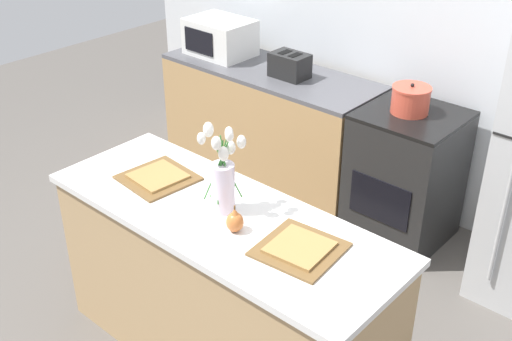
{
  "coord_description": "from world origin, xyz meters",
  "views": [
    {
      "loc": [
        1.77,
        -1.75,
        2.53
      ],
      "look_at": [
        0.0,
        0.25,
        1.02
      ],
      "focal_mm": 45.0,
      "sensor_mm": 36.0,
      "label": 1
    }
  ],
  "objects_px": {
    "flower_vase": "(223,176)",
    "plate_setting_right": "(300,248)",
    "pear_figurine": "(235,221)",
    "cooking_pot": "(411,100)",
    "stove_range": "(405,176)",
    "microwave": "(220,37)",
    "plate_setting_left": "(158,177)",
    "toaster": "(290,65)"
  },
  "relations": [
    {
      "from": "flower_vase",
      "to": "plate_setting_right",
      "type": "relative_size",
      "value": 1.23
    },
    {
      "from": "pear_figurine",
      "to": "cooking_pot",
      "type": "distance_m",
      "value": 1.66
    },
    {
      "from": "stove_range",
      "to": "flower_vase",
      "type": "bearing_deg",
      "value": -93.82
    },
    {
      "from": "cooking_pot",
      "to": "plate_setting_right",
      "type": "bearing_deg",
      "value": -76.4
    },
    {
      "from": "microwave",
      "to": "pear_figurine",
      "type": "bearing_deg",
      "value": -44.1
    },
    {
      "from": "plate_setting_left",
      "to": "microwave",
      "type": "height_order",
      "value": "microwave"
    },
    {
      "from": "pear_figurine",
      "to": "microwave",
      "type": "xyz_separation_m",
      "value": [
        -1.71,
        1.66,
        0.08
      ]
    },
    {
      "from": "toaster",
      "to": "microwave",
      "type": "distance_m",
      "value": 0.7
    },
    {
      "from": "pear_figurine",
      "to": "plate_setting_right",
      "type": "relative_size",
      "value": 0.36
    },
    {
      "from": "pear_figurine",
      "to": "plate_setting_right",
      "type": "height_order",
      "value": "pear_figurine"
    },
    {
      "from": "plate_setting_left",
      "to": "cooking_pot",
      "type": "height_order",
      "value": "cooking_pot"
    },
    {
      "from": "cooking_pot",
      "to": "plate_setting_left",
      "type": "bearing_deg",
      "value": -108.39
    },
    {
      "from": "stove_range",
      "to": "plate_setting_right",
      "type": "distance_m",
      "value": 1.69
    },
    {
      "from": "plate_setting_left",
      "to": "cooking_pot",
      "type": "bearing_deg",
      "value": 71.61
    },
    {
      "from": "toaster",
      "to": "cooking_pot",
      "type": "relative_size",
      "value": 1.17
    },
    {
      "from": "cooking_pot",
      "to": "flower_vase",
      "type": "bearing_deg",
      "value": -92.79
    },
    {
      "from": "stove_range",
      "to": "flower_vase",
      "type": "relative_size",
      "value": 2.02
    },
    {
      "from": "plate_setting_left",
      "to": "plate_setting_right",
      "type": "relative_size",
      "value": 1.0
    },
    {
      "from": "stove_range",
      "to": "plate_setting_left",
      "type": "bearing_deg",
      "value": -109.28
    },
    {
      "from": "stove_range",
      "to": "cooking_pot",
      "type": "xyz_separation_m",
      "value": [
        -0.03,
        -0.0,
        0.53
      ]
    },
    {
      "from": "microwave",
      "to": "toaster",
      "type": "bearing_deg",
      "value": -1.91
    },
    {
      "from": "cooking_pot",
      "to": "microwave",
      "type": "xyz_separation_m",
      "value": [
        -1.63,
        0.0,
        0.05
      ]
    },
    {
      "from": "plate_setting_right",
      "to": "flower_vase",
      "type": "bearing_deg",
      "value": 178.51
    },
    {
      "from": "flower_vase",
      "to": "pear_figurine",
      "type": "relative_size",
      "value": 3.41
    },
    {
      "from": "flower_vase",
      "to": "plate_setting_left",
      "type": "distance_m",
      "value": 0.48
    },
    {
      "from": "stove_range",
      "to": "cooking_pot",
      "type": "height_order",
      "value": "cooking_pot"
    },
    {
      "from": "flower_vase",
      "to": "toaster",
      "type": "bearing_deg",
      "value": 119.02
    },
    {
      "from": "pear_figurine",
      "to": "plate_setting_left",
      "type": "relative_size",
      "value": 0.36
    },
    {
      "from": "stove_range",
      "to": "flower_vase",
      "type": "xyz_separation_m",
      "value": [
        -0.1,
        -1.57,
        0.64
      ]
    },
    {
      "from": "pear_figurine",
      "to": "toaster",
      "type": "bearing_deg",
      "value": 121.79
    },
    {
      "from": "stove_range",
      "to": "microwave",
      "type": "bearing_deg",
      "value": -179.98
    },
    {
      "from": "flower_vase",
      "to": "plate_setting_left",
      "type": "xyz_separation_m",
      "value": [
        -0.45,
        -0.01,
        -0.17
      ]
    },
    {
      "from": "toaster",
      "to": "plate_setting_left",
      "type": "bearing_deg",
      "value": -75.29
    },
    {
      "from": "flower_vase",
      "to": "cooking_pot",
      "type": "height_order",
      "value": "flower_vase"
    },
    {
      "from": "stove_range",
      "to": "plate_setting_right",
      "type": "xyz_separation_m",
      "value": [
        0.35,
        -1.58,
        0.47
      ]
    },
    {
      "from": "stove_range",
      "to": "toaster",
      "type": "height_order",
      "value": "toaster"
    },
    {
      "from": "flower_vase",
      "to": "plate_setting_left",
      "type": "bearing_deg",
      "value": -178.47
    },
    {
      "from": "microwave",
      "to": "plate_setting_right",
      "type": "bearing_deg",
      "value": -38.15
    },
    {
      "from": "plate_setting_left",
      "to": "toaster",
      "type": "height_order",
      "value": "toaster"
    },
    {
      "from": "plate_setting_right",
      "to": "toaster",
      "type": "bearing_deg",
      "value": 130.19
    },
    {
      "from": "stove_range",
      "to": "pear_figurine",
      "type": "distance_m",
      "value": 1.73
    },
    {
      "from": "flower_vase",
      "to": "toaster",
      "type": "height_order",
      "value": "flower_vase"
    }
  ]
}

